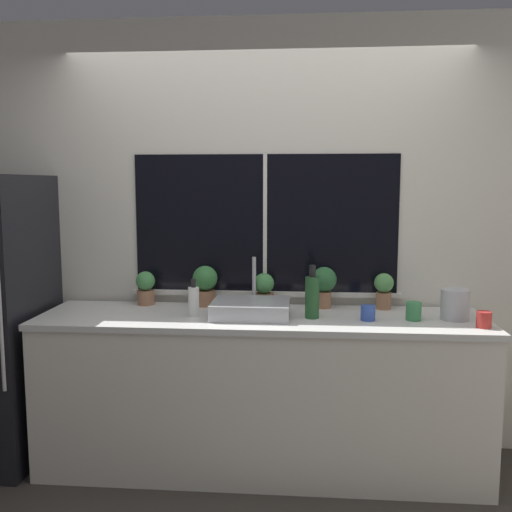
% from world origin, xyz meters
% --- Properties ---
extents(ground_plane, '(14.00, 14.00, 0.00)m').
position_xyz_m(ground_plane, '(0.00, 0.00, 0.00)').
color(ground_plane, '#38332D').
extents(wall_back, '(8.00, 0.09, 2.70)m').
position_xyz_m(wall_back, '(0.00, 0.70, 1.35)').
color(wall_back, silver).
rests_on(wall_back, ground_plane).
extents(counter, '(2.59, 0.66, 0.92)m').
position_xyz_m(counter, '(0.00, 0.32, 0.46)').
color(counter, silver).
rests_on(counter, ground_plane).
extents(sink, '(0.44, 0.41, 0.32)m').
position_xyz_m(sink, '(-0.06, 0.30, 0.97)').
color(sink, '#ADADB2').
rests_on(sink, counter).
extents(potted_plant_far_left, '(0.12, 0.12, 0.21)m').
position_xyz_m(potted_plant_far_left, '(-0.75, 0.57, 1.04)').
color(potted_plant_far_left, '#9E6B4C').
rests_on(potted_plant_far_left, counter).
extents(potted_plant_left, '(0.16, 0.16, 0.25)m').
position_xyz_m(potted_plant_left, '(-0.37, 0.57, 1.06)').
color(potted_plant_left, '#9E6B4C').
rests_on(potted_plant_left, counter).
extents(potted_plant_center, '(0.13, 0.13, 0.21)m').
position_xyz_m(potted_plant_center, '(0.00, 0.57, 1.03)').
color(potted_plant_center, '#9E6B4C').
rests_on(potted_plant_center, counter).
extents(potted_plant_right, '(0.15, 0.15, 0.25)m').
position_xyz_m(potted_plant_right, '(0.37, 0.57, 1.08)').
color(potted_plant_right, '#9E6B4C').
rests_on(potted_plant_right, counter).
extents(potted_plant_far_right, '(0.12, 0.12, 0.22)m').
position_xyz_m(potted_plant_far_right, '(0.73, 0.57, 1.05)').
color(potted_plant_far_right, '#9E6B4C').
rests_on(potted_plant_far_right, counter).
extents(soap_bottle, '(0.06, 0.06, 0.22)m').
position_xyz_m(soap_bottle, '(-0.39, 0.28, 1.01)').
color(soap_bottle, white).
rests_on(soap_bottle, counter).
extents(bottle_tall, '(0.08, 0.08, 0.30)m').
position_xyz_m(bottle_tall, '(0.30, 0.29, 1.05)').
color(bottle_tall, '#235128').
rests_on(bottle_tall, counter).
extents(mug_red, '(0.08, 0.08, 0.09)m').
position_xyz_m(mug_red, '(1.21, 0.15, 0.97)').
color(mug_red, '#B72D28').
rests_on(mug_red, counter).
extents(mug_green, '(0.09, 0.09, 0.10)m').
position_xyz_m(mug_green, '(0.86, 0.28, 0.97)').
color(mug_green, '#38844C').
rests_on(mug_green, counter).
extents(mug_blue, '(0.08, 0.08, 0.08)m').
position_xyz_m(mug_blue, '(0.61, 0.26, 0.97)').
color(mug_blue, '#3351AD').
rests_on(mug_blue, counter).
extents(kettle, '(0.16, 0.16, 0.19)m').
position_xyz_m(kettle, '(1.10, 0.32, 1.02)').
color(kettle, '#B2B2B7').
rests_on(kettle, counter).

